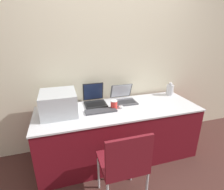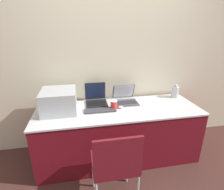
# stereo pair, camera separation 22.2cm
# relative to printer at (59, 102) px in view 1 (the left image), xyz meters

# --- Properties ---
(ground_plane) EXTENTS (14.00, 14.00, 0.00)m
(ground_plane) POSITION_rel_printer_xyz_m (0.74, -0.43, -0.88)
(ground_plane) COLOR #472823
(wall_back) EXTENTS (8.00, 0.05, 2.60)m
(wall_back) POSITION_rel_printer_xyz_m (0.74, 0.38, 0.42)
(wall_back) COLOR beige
(wall_back) RESTS_ON ground_plane
(table) EXTENTS (2.12, 0.74, 0.73)m
(table) POSITION_rel_printer_xyz_m (0.74, -0.07, -0.51)
(table) COLOR maroon
(table) RESTS_ON ground_plane
(printer) EXTENTS (0.41, 0.43, 0.27)m
(printer) POSITION_rel_printer_xyz_m (0.00, 0.00, 0.00)
(printer) COLOR #B2B7BC
(printer) RESTS_ON table
(laptop_left) EXTENTS (0.29, 0.30, 0.27)m
(laptop_left) POSITION_rel_printer_xyz_m (0.47, 0.18, -0.09)
(laptop_left) COLOR black
(laptop_left) RESTS_ON table
(laptop_right) EXTENTS (0.32, 0.32, 0.23)m
(laptop_right) POSITION_rel_printer_xyz_m (0.88, 0.13, -0.10)
(laptop_right) COLOR #4C4C51
(laptop_right) RESTS_ON table
(external_keyboard) EXTENTS (0.40, 0.13, 0.02)m
(external_keyboard) POSITION_rel_printer_xyz_m (0.49, -0.10, -0.14)
(external_keyboard) COLOR #3D3D42
(external_keyboard) RESTS_ON table
(coffee_cup) EXTENTS (0.09, 0.09, 0.11)m
(coffee_cup) POSITION_rel_printer_xyz_m (0.68, -0.05, -0.09)
(coffee_cup) COLOR red
(coffee_cup) RESTS_ON table
(mouse) EXTENTS (0.07, 0.05, 0.04)m
(mouse) POSITION_rel_printer_xyz_m (0.77, -0.07, -0.13)
(mouse) COLOR silver
(mouse) RESTS_ON table
(metal_pitcher) EXTENTS (0.11, 0.11, 0.20)m
(metal_pitcher) POSITION_rel_printer_xyz_m (1.66, 0.18, -0.06)
(metal_pitcher) COLOR silver
(metal_pitcher) RESTS_ON table
(chair) EXTENTS (0.43, 0.41, 0.88)m
(chair) POSITION_rel_printer_xyz_m (0.54, -0.80, -0.35)
(chair) COLOR maroon
(chair) RESTS_ON ground_plane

